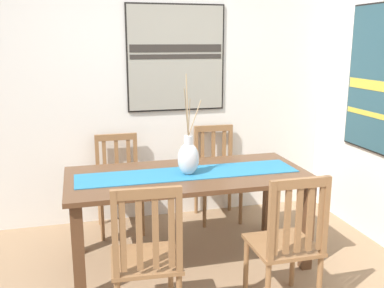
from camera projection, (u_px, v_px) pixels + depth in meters
wall_back at (150, 82)px, 4.26m from camera, size 6.40×0.12×2.70m
dining_table at (188, 186)px, 3.45m from camera, size 1.87×0.87×0.74m
table_runner at (188, 173)px, 3.43m from camera, size 1.72×0.36×0.01m
centerpiece_vase at (188, 157)px, 3.36m from camera, size 0.20×0.22×0.77m
chair_0 at (217, 172)px, 4.38m from camera, size 0.44×0.44×0.92m
chair_1 at (288, 241)px, 2.83m from camera, size 0.42×0.42×0.95m
chair_2 at (119, 182)px, 4.11m from camera, size 0.42×0.42×0.89m
chair_3 at (146, 256)px, 2.63m from camera, size 0.45×0.45×0.96m
painting_on_back_wall at (176, 58)px, 4.21m from camera, size 0.95×0.05×1.01m
painting_on_side_wall at (381, 80)px, 3.70m from camera, size 0.05×0.86×1.26m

